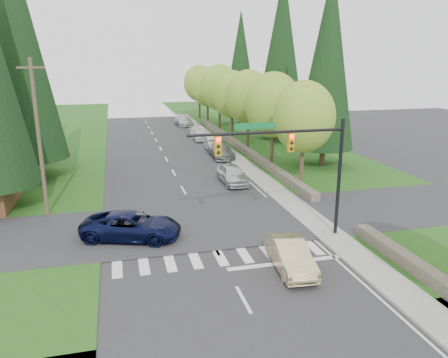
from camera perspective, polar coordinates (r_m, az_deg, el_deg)
name	(u,v)px	position (r m, az deg, el deg)	size (l,w,h in m)	color
ground	(237,288)	(20.17, 1.73, -14.04)	(120.00, 120.00, 0.00)	#28282B
grass_east	(312,166)	(42.13, 11.41, 1.62)	(14.00, 110.00, 0.06)	#1C5216
grass_west	(15,185)	(39.03, -25.64, -0.75)	(14.00, 110.00, 0.06)	#1C5216
cross_street	(202,224)	(27.21, -2.88, -5.93)	(120.00, 8.00, 0.10)	#28282B
sidewalk_east	(244,165)	(41.78, 2.65, 1.85)	(1.80, 80.00, 0.13)	gray
curb_east	(236,165)	(41.55, 1.52, 1.78)	(0.20, 80.00, 0.13)	gray
stone_wall_north	(238,145)	(49.68, 1.89, 4.40)	(0.70, 40.00, 0.70)	#4C4438
traffic_signal	(293,154)	(23.78, 9.05, 3.29)	(8.70, 0.37, 6.80)	black
utility_pole	(39,138)	(29.63, -23.03, 4.96)	(1.60, 0.24, 10.00)	#473828
decid_tree_0	(304,117)	(34.18, 10.39, 7.98)	(4.80, 4.80, 8.37)	#38281C
decid_tree_1	(273,105)	(40.62, 6.45, 9.59)	(5.20, 5.20, 8.80)	#38281C
decid_tree_2	(248,97)	(47.14, 3.22, 10.63)	(5.00, 5.00, 8.82)	#38281C
decid_tree_3	(232,94)	(53.89, 1.08, 10.99)	(5.00, 5.00, 8.55)	#38281C
decid_tree_4	(220,87)	(60.66, -0.59, 11.88)	(5.40, 5.40, 9.18)	#38281C
decid_tree_5	(207,88)	(67.46, -2.18, 11.79)	(4.80, 4.80, 8.30)	#38281C
decid_tree_6	(199,83)	(74.31, -3.25, 12.38)	(5.20, 5.20, 8.86)	#38281C
conifer_w_c	(16,40)	(39.53, -25.58, 16.05)	(6.46, 6.46, 20.80)	#38281C
conifer_w_e	(7,54)	(45.78, -26.53, 14.41)	(5.78, 5.78, 18.80)	#38281C
conifer_e_a	(328,60)	(41.39, 13.45, 14.92)	(5.44, 5.44, 17.80)	#38281C
conifer_e_b	(282,50)	(54.59, 7.53, 16.31)	(6.12, 6.12, 19.80)	#38281C
conifer_e_c	(241,62)	(67.54, 2.19, 14.98)	(5.10, 5.10, 16.80)	#38281C
sedan_champagne	(290,256)	(21.70, 8.68, -9.85)	(1.51, 4.33, 1.43)	beige
suv_navy	(132,226)	(25.37, -11.97, -6.02)	(2.57, 5.58, 1.55)	black
parked_car_a	(232,174)	(35.67, 1.08, 0.63)	(1.83, 4.54, 1.55)	silver
parked_car_b	(221,150)	(45.01, -0.37, 3.76)	(2.11, 5.18, 1.50)	slate
parked_car_c	(215,144)	(47.91, -1.24, 4.54)	(1.70, 4.87, 1.61)	silver
parked_car_d	(200,135)	(54.61, -3.21, 5.79)	(1.69, 4.20, 1.43)	silver
parked_car_e	(184,120)	(67.01, -5.30, 7.62)	(2.17, 5.33, 1.55)	silver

